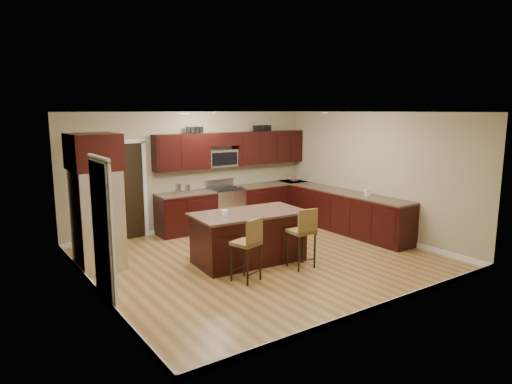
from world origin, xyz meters
TOP-DOWN VIEW (x-y plane):
  - floor at (0.00, 0.00)m, footprint 6.00×6.00m
  - ceiling at (0.00, 0.00)m, footprint 6.00×6.00m
  - wall_back at (0.00, 2.75)m, footprint 6.00×0.00m
  - wall_left at (-3.00, 0.00)m, footprint 0.00×5.50m
  - wall_right at (3.00, 0.00)m, footprint 0.00×5.50m
  - base_cabinets at (1.90, 1.45)m, footprint 4.02×3.96m
  - upper_cabinets at (1.04, 2.58)m, footprint 4.00×0.33m
  - range at (0.68, 2.45)m, footprint 0.76×0.64m
  - microwave at (0.68, 2.60)m, footprint 0.76×0.31m
  - doorway at (-1.65, 2.73)m, footprint 0.85×0.03m
  - pantry_door at (-2.98, -0.30)m, footprint 0.03×0.80m
  - letter_decor at (0.90, 2.58)m, footprint 2.20×0.03m
  - island at (-0.27, 0.03)m, footprint 2.09×1.20m
  - stool_left at (-0.83, -0.81)m, footprint 0.49×0.49m
  - stool_right at (0.31, -0.82)m, footprint 0.42×0.42m
  - refrigerator at (-2.62, 1.23)m, footprint 0.79×0.93m
  - floor_mat at (0.47, 1.88)m, footprint 0.91×0.71m
  - fruit_bowl at (2.75, 2.45)m, footprint 0.37×0.37m
  - soap_bottle at (2.70, -0.11)m, footprint 0.12×0.13m
  - canister_tall at (-0.52, 2.45)m, footprint 0.12×0.12m
  - canister_short at (-0.29, 2.45)m, footprint 0.11×0.11m
  - island_jar at (-0.77, 0.03)m, footprint 0.10×0.10m

SIDE VIEW (x-z plane):
  - floor at x=0.00m, z-range 0.00..0.00m
  - floor_mat at x=0.47m, z-range 0.00..0.01m
  - island at x=-0.27m, z-range -0.03..0.89m
  - base_cabinets at x=1.90m, z-range 0.00..0.92m
  - range at x=0.68m, z-range -0.08..1.03m
  - stool_left at x=-0.83m, z-range 0.13..1.18m
  - stool_right at x=0.31m, z-range 0.13..1.21m
  - fruit_bowl at x=2.75m, z-range 0.92..0.99m
  - island_jar at x=-0.77m, z-range 0.92..1.02m
  - canister_short at x=-0.29m, z-range 0.92..1.10m
  - pantry_door at x=-2.98m, z-range 0.00..2.04m
  - soap_bottle at x=2.70m, z-range 0.92..1.13m
  - doorway at x=-1.65m, z-range 0.00..2.06m
  - canister_tall at x=-0.52m, z-range 0.92..1.14m
  - refrigerator at x=-2.62m, z-range 0.03..2.38m
  - wall_back at x=0.00m, z-range -1.65..4.35m
  - wall_left at x=-3.00m, z-range -1.40..4.10m
  - wall_right at x=3.00m, z-range -1.40..4.10m
  - microwave at x=0.68m, z-range 1.42..1.82m
  - upper_cabinets at x=1.04m, z-range 1.44..2.24m
  - letter_decor at x=0.90m, z-range 2.22..2.37m
  - ceiling at x=0.00m, z-range 2.70..2.70m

